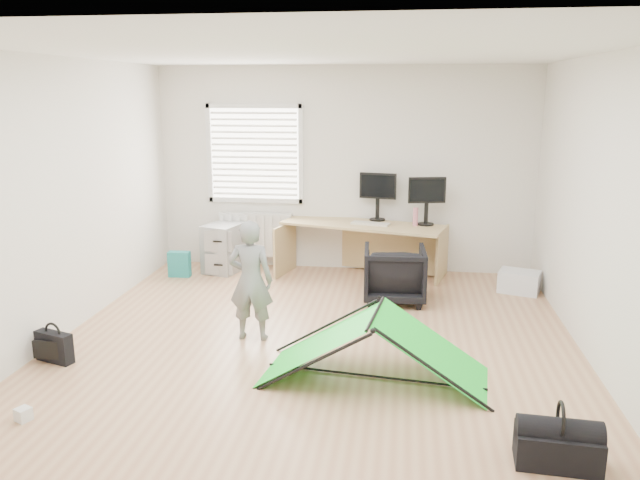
# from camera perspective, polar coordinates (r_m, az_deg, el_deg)

# --- Properties ---
(ground) EXTENTS (5.50, 5.50, 0.00)m
(ground) POSITION_cam_1_polar(r_m,az_deg,el_deg) (6.03, -0.52, -9.70)
(ground) COLOR tan
(ground) RESTS_ON ground
(back_wall) EXTENTS (5.00, 0.02, 2.70)m
(back_wall) POSITION_cam_1_polar(r_m,az_deg,el_deg) (8.34, 2.19, 6.43)
(back_wall) COLOR silver
(back_wall) RESTS_ON ground
(window) EXTENTS (1.20, 0.06, 1.20)m
(window) POSITION_cam_1_polar(r_m,az_deg,el_deg) (8.48, -5.99, 7.84)
(window) COLOR silver
(window) RESTS_ON back_wall
(radiator) EXTENTS (1.00, 0.12, 0.60)m
(radiator) POSITION_cam_1_polar(r_m,az_deg,el_deg) (8.62, -5.88, 0.52)
(radiator) COLOR silver
(radiator) RESTS_ON back_wall
(desk) EXTENTS (2.18, 1.18, 0.71)m
(desk) POSITION_cam_1_polar(r_m,az_deg,el_deg) (8.13, 3.88, -0.93)
(desk) COLOR tan
(desk) RESTS_ON ground
(filing_cabinet) EXTENTS (0.55, 0.65, 0.65)m
(filing_cabinet) POSITION_cam_1_polar(r_m,az_deg,el_deg) (8.47, -8.73, -0.69)
(filing_cabinet) COLOR #949599
(filing_cabinet) RESTS_ON ground
(monitor_left) EXTENTS (0.49, 0.19, 0.46)m
(monitor_left) POSITION_cam_1_polar(r_m,az_deg,el_deg) (8.23, 5.28, 3.38)
(monitor_left) COLOR black
(monitor_left) RESTS_ON desk
(monitor_right) EXTENTS (0.48, 0.19, 0.45)m
(monitor_right) POSITION_cam_1_polar(r_m,az_deg,el_deg) (8.02, 9.70, 2.95)
(monitor_right) COLOR black
(monitor_right) RESTS_ON desk
(keyboard) EXTENTS (0.51, 0.27, 0.02)m
(keyboard) POSITION_cam_1_polar(r_m,az_deg,el_deg) (8.00, 4.64, 1.50)
(keyboard) COLOR beige
(keyboard) RESTS_ON desk
(thermos) EXTENTS (0.07, 0.07, 0.23)m
(thermos) POSITION_cam_1_polar(r_m,az_deg,el_deg) (7.97, 8.72, 2.11)
(thermos) COLOR #B96777
(thermos) RESTS_ON desk
(office_chair) EXTENTS (0.73, 0.75, 0.65)m
(office_chair) POSITION_cam_1_polar(r_m,az_deg,el_deg) (7.23, 6.81, -3.11)
(office_chair) COLOR black
(office_chair) RESTS_ON ground
(person) EXTENTS (0.43, 0.29, 1.19)m
(person) POSITION_cam_1_polar(r_m,az_deg,el_deg) (6.06, -6.35, -3.70)
(person) COLOR slate
(person) RESTS_ON ground
(kite) EXTENTS (1.96, 1.05, 0.58)m
(kite) POSITION_cam_1_polar(r_m,az_deg,el_deg) (5.32, 5.02, -9.64)
(kite) COLOR #15DF2C
(kite) RESTS_ON ground
(storage_crate) EXTENTS (0.55, 0.46, 0.26)m
(storage_crate) POSITION_cam_1_polar(r_m,az_deg,el_deg) (7.91, 17.76, -3.65)
(storage_crate) COLOR silver
(storage_crate) RESTS_ON ground
(tote_bag) EXTENTS (0.29, 0.14, 0.33)m
(tote_bag) POSITION_cam_1_polar(r_m,az_deg,el_deg) (8.36, -12.73, -2.17)
(tote_bag) COLOR #1D7A7A
(tote_bag) RESTS_ON ground
(laptop_bag) EXTENTS (0.39, 0.22, 0.28)m
(laptop_bag) POSITION_cam_1_polar(r_m,az_deg,el_deg) (6.15, -23.13, -8.98)
(laptop_bag) COLOR black
(laptop_bag) RESTS_ON ground
(white_box) EXTENTS (0.13, 0.13, 0.10)m
(white_box) POSITION_cam_1_polar(r_m,az_deg,el_deg) (5.26, -25.49, -14.19)
(white_box) COLOR silver
(white_box) RESTS_ON ground
(duffel_bag) EXTENTS (0.55, 0.31, 0.23)m
(duffel_bag) POSITION_cam_1_polar(r_m,az_deg,el_deg) (4.53, 20.91, -17.39)
(duffel_bag) COLOR black
(duffel_bag) RESTS_ON ground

